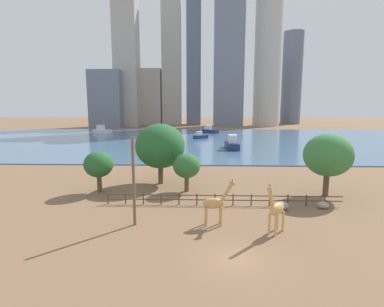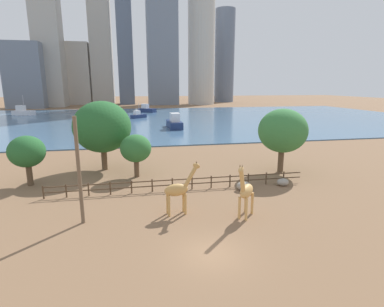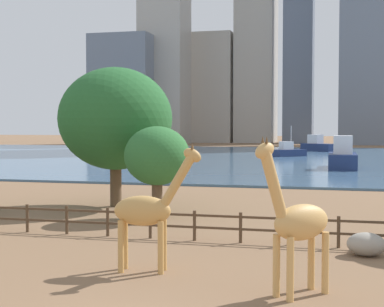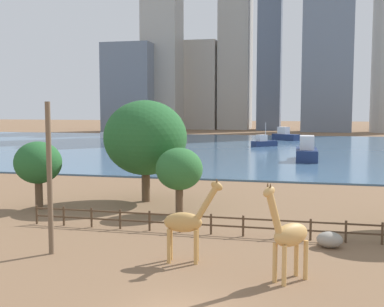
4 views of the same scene
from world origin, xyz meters
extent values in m
plane|color=brown|center=(0.00, 80.00, 0.00)|extent=(400.00, 400.00, 0.00)
cube|color=#476B8C|center=(0.00, 77.00, 0.10)|extent=(180.00, 86.00, 0.20)
cylinder|color=tan|center=(3.85, 4.12, 0.92)|extent=(0.30, 0.30, 1.83)
cylinder|color=tan|center=(3.43, 4.49, 0.92)|extent=(0.30, 0.30, 1.83)
cylinder|color=tan|center=(4.78, 5.19, 0.92)|extent=(0.30, 0.30, 1.83)
cylinder|color=tan|center=(4.35, 5.56, 0.92)|extent=(0.30, 0.30, 1.83)
ellipsoid|color=tan|center=(4.10, 4.84, 2.15)|extent=(1.94, 2.06, 1.06)
cylinder|color=tan|center=(3.38, 4.01, 3.31)|extent=(0.90, 0.96, 2.02)
ellipsoid|color=tan|center=(3.16, 3.76, 4.27)|extent=(0.75, 0.79, 0.62)
cone|color=brown|center=(3.22, 3.70, 4.58)|extent=(0.14, 0.14, 0.19)
cone|color=brown|center=(3.10, 3.81, 4.58)|extent=(0.14, 0.14, 0.19)
cylinder|color=tan|center=(-0.67, 6.70, 0.88)|extent=(0.23, 0.23, 1.77)
cylinder|color=tan|center=(-0.61, 6.15, 0.88)|extent=(0.23, 0.23, 1.77)
cylinder|color=tan|center=(-2.03, 6.55, 0.88)|extent=(0.23, 0.23, 1.77)
cylinder|color=tan|center=(-1.97, 6.01, 0.88)|extent=(0.23, 0.23, 1.77)
ellipsoid|color=tan|center=(-1.32, 6.35, 2.08)|extent=(2.03, 0.99, 1.02)
cylinder|color=tan|center=(-0.10, 6.49, 3.13)|extent=(1.28, 0.45, 1.85)
ellipsoid|color=tan|center=(0.38, 6.54, 3.97)|extent=(0.78, 0.40, 0.67)
cone|color=brown|center=(0.38, 6.62, 4.27)|extent=(0.10, 0.10, 0.19)
cone|color=brown|center=(0.39, 6.46, 4.27)|extent=(0.10, 0.10, 0.19)
ellipsoid|color=gray|center=(6.13, 10.73, 0.45)|extent=(1.45, 1.20, 0.90)
cylinder|color=#4C3826|center=(-8.98, 12.00, 0.65)|extent=(0.14, 0.14, 1.30)
cylinder|color=#4C3826|center=(-6.97, 12.00, 0.65)|extent=(0.14, 0.14, 1.30)
cylinder|color=#4C3826|center=(-4.96, 12.00, 0.65)|extent=(0.14, 0.14, 1.30)
cylinder|color=#4C3826|center=(-2.95, 12.00, 0.65)|extent=(0.14, 0.14, 1.30)
cylinder|color=#4C3826|center=(-0.93, 12.00, 0.65)|extent=(0.14, 0.14, 1.30)
cylinder|color=#4C3826|center=(1.08, 12.00, 0.65)|extent=(0.14, 0.14, 1.30)
cylinder|color=#4C3826|center=(3.09, 12.00, 0.65)|extent=(0.14, 0.14, 1.30)
cylinder|color=#4C3826|center=(5.10, 12.00, 0.65)|extent=(0.14, 0.14, 1.30)
cube|color=#4C3826|center=(0.00, 12.00, 1.10)|extent=(26.10, 0.08, 0.10)
cube|color=#4C3826|center=(0.00, 12.00, 0.59)|extent=(26.10, 0.08, 0.10)
cylinder|color=brown|center=(-4.38, 17.40, 0.98)|extent=(0.57, 0.57, 1.96)
ellipsoid|color=#2D6B33|center=(-4.38, 17.40, 3.36)|extent=(3.51, 3.51, 3.16)
cylinder|color=brown|center=(-8.29, 21.24, 1.31)|extent=(0.70, 0.70, 2.62)
ellipsoid|color=#26602D|center=(-8.29, 21.24, 5.40)|extent=(6.95, 6.95, 6.26)
cube|color=silver|center=(-42.15, 97.55, 0.96)|extent=(8.03, 5.32, 1.51)
cube|color=silver|center=(-43.03, 97.90, 2.62)|extent=(3.20, 2.69, 1.81)
cylinder|color=silver|center=(-41.80, 97.41, 4.36)|extent=(0.16, 0.16, 5.29)
cube|color=navy|center=(-2.99, 80.25, 0.73)|extent=(5.19, 5.06, 1.07)
cube|color=silver|center=(-3.48, 79.79, 1.90)|extent=(2.27, 2.25, 1.28)
cylinder|color=silver|center=(-2.80, 80.43, 3.13)|extent=(0.17, 0.17, 3.73)
cube|color=navy|center=(5.11, 55.43, 1.04)|extent=(3.13, 8.42, 1.68)
cube|color=silver|center=(5.12, 54.38, 2.88)|extent=(2.05, 3.04, 2.01)
cube|color=navy|center=(0.62, 100.70, 0.91)|extent=(7.06, 6.58, 1.42)
cube|color=silver|center=(-0.05, 101.28, 2.47)|extent=(3.05, 2.96, 1.71)
cube|color=#ADA89E|center=(-42.71, 142.47, 35.73)|extent=(12.03, 11.93, 71.46)
cube|color=slate|center=(-51.93, 135.84, 14.51)|extent=(16.23, 12.78, 29.01)
cube|color=#ADA89E|center=(-20.54, 163.86, 37.27)|extent=(11.11, 15.97, 74.55)
cube|color=slate|center=(-7.56, 158.56, 35.51)|extent=(8.09, 11.59, 71.03)
cube|color=#ADA89E|center=(-32.97, 159.32, 16.25)|extent=(12.19, 8.26, 32.50)
camera|label=1|loc=(-2.36, -20.16, 10.92)|focal=28.00mm
camera|label=2|loc=(-4.42, -16.39, 10.34)|focal=28.00mm
camera|label=3|loc=(5.28, -12.37, 4.95)|focal=55.00mm
camera|label=4|loc=(4.53, -16.92, 7.86)|focal=45.00mm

